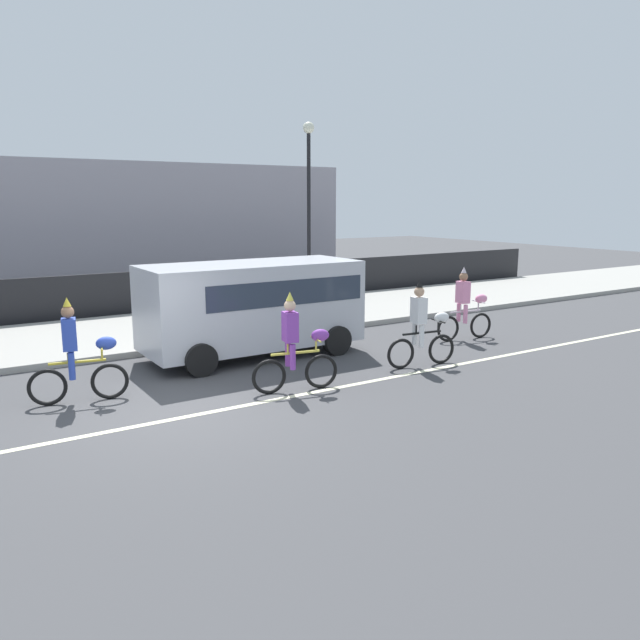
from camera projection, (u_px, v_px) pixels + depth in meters
The scene contains 10 objects.
ground_plane at pixel (175, 409), 10.87m from camera, with size 80.00×80.00×0.00m, color #424244.
road_centre_line at pixel (185, 417), 10.46m from camera, with size 36.00×0.14×0.01m, color beige.
sidewalk_curb at pixel (88, 337), 16.24m from camera, with size 60.00×5.00×0.15m, color #9E9B93.
fence_line at pixel (64, 299), 18.52m from camera, with size 40.00×0.08×1.40m, color black.
parade_cyclist_cobalt at pixel (78, 357), 11.09m from camera, with size 1.70×0.54×1.92m.
parade_cyclist_purple at pixel (296, 348), 11.75m from camera, with size 1.70×0.54×1.92m.
parade_cyclist_zebra at pixel (423, 329), 13.55m from camera, with size 1.71×0.52×1.92m.
parade_cyclist_pink at pixel (466, 308), 16.18m from camera, with size 1.71×0.51×1.92m.
parked_van_silver at pixel (255, 302), 14.43m from camera, with size 5.00×2.22×2.18m.
street_lamp_post at pixel (309, 188), 19.85m from camera, with size 0.36×0.36×5.86m.
Camera 1 is at (-3.47, -10.12, 3.57)m, focal length 35.00 mm.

